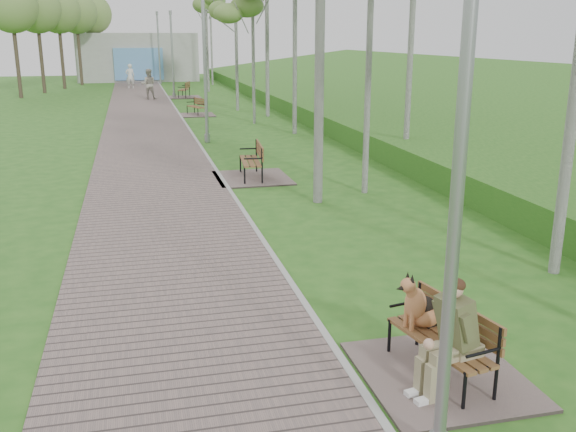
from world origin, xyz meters
The scene contains 15 objects.
ground centered at (0.00, 0.00, 0.00)m, with size 120.00×120.00×0.00m, color #285E1B.
walkway centered at (-1.75, 21.50, 0.02)m, with size 3.50×67.00×0.04m, color #695955.
kerb centered at (0.00, 21.50, 0.03)m, with size 0.10×67.00×0.05m, color #999993.
embankment centered at (12.00, 20.00, 0.00)m, with size 14.00×70.00×1.60m, color #49832B.
building_north centered at (-1.50, 50.97, 1.99)m, with size 10.00×5.20×4.00m.
bench_main centered at (0.91, -1.67, 0.44)m, with size 1.78×1.98×1.55m.
bench_second centered at (0.79, 9.30, 0.23)m, with size 1.97×2.19×1.21m.
bench_third centered at (0.80, 24.22, 0.19)m, with size 1.67×1.85×1.02m.
bench_far centered at (1.00, 33.91, 0.23)m, with size 1.96×2.18×1.20m.
lamp_post_near centered at (0.27, -3.02, 2.30)m, with size 0.19×0.19×4.92m.
lamp_post_second centered at (0.36, 15.80, 2.49)m, with size 0.21×0.21×5.34m.
lamp_post_third centered at (0.38, 33.93, 2.46)m, with size 0.20×0.20×5.26m.
lamp_post_far centered at (0.12, 46.52, 2.63)m, with size 0.22×0.22×5.64m.
pedestrian_near centered at (-2.26, 42.00, 0.90)m, with size 0.65×0.43×1.79m, color silver.
pedestrian_far centered at (-1.20, 32.92, 0.92)m, with size 0.90×0.70×1.85m, color gray.
Camera 1 is at (-2.25, -7.61, 3.77)m, focal length 40.00 mm.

